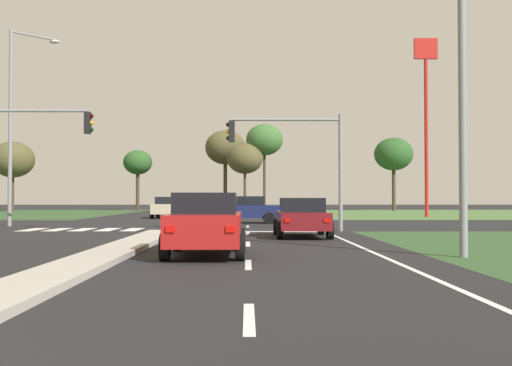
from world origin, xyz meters
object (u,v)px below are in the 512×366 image
car_red_second (206,224)px  street_lamp_second (15,117)px  car_maroon_third (302,217)px  treeline_seventh (394,154)px  traffic_signal_near_left (31,145)px  treeline_fifth (245,159)px  traffic_signal_near_right (296,149)px  street_lamp_near (469,26)px  treeline_third (138,163)px  treeline_fourth (225,148)px  treeline_sixth (264,140)px  fastfood_pole_sign (426,89)px  car_teal_fifth (190,204)px  car_navy_fourth (246,209)px  treeline_second (13,160)px  car_white_near (184,206)px  car_beige_sixth (168,207)px

car_red_second → street_lamp_second: (-11.08, 16.45, 4.89)m
car_maroon_third → treeline_seventh: bearing=72.7°
traffic_signal_near_left → treeline_fifth: (9.24, 39.87, 1.94)m
car_maroon_third → traffic_signal_near_right: bearing=88.3°
street_lamp_near → treeline_third: street_lamp_near is taller
treeline_fourth → traffic_signal_near_left: bearing=-98.9°
treeline_sixth → street_lamp_second: bearing=-111.6°
car_maroon_third → traffic_signal_near_right: 4.90m
car_red_second → treeline_fifth: bearing=89.1°
car_red_second → fastfood_pole_sign: (14.90, 31.64, 9.10)m
car_maroon_third → car_teal_fifth: bearing=101.3°
treeline_seventh → treeline_fourth: bearing=177.8°
street_lamp_near → treeline_fourth: street_lamp_near is taller
car_red_second → treeline_fourth: bearing=91.6°
treeline_fifth → car_maroon_third: bearing=-87.0°
fastfood_pole_sign → treeline_fourth: (-16.41, 24.18, -2.63)m
street_lamp_second → traffic_signal_near_right: bearing=-19.5°
car_teal_fifth → street_lamp_second: bearing=78.6°
car_maroon_third → car_navy_fourth: car_navy_fourth is taller
traffic_signal_near_right → treeline_second: size_ratio=0.69×
treeline_seventh → treeline_second: bearing=-174.1°
car_white_near → car_maroon_third: (7.79, -32.52, 0.00)m
car_navy_fourth → traffic_signal_near_left: bearing=133.0°
traffic_signal_near_right → treeline_sixth: (-0.27, 40.49, 4.21)m
street_lamp_near → street_lamp_second: (-17.60, 17.11, -0.02)m
treeline_third → street_lamp_second: bearing=-89.1°
traffic_signal_near_left → street_lamp_second: bearing=117.5°
car_white_near → street_lamp_near: size_ratio=0.44×
fastfood_pole_sign → treeline_fourth: fastfood_pole_sign is taller
car_red_second → car_navy_fourth: car_red_second is taller
car_white_near → treeline_fourth: (3.19, 15.87, 6.54)m
street_lamp_near → treeline_sixth: size_ratio=1.08×
fastfood_pole_sign → treeline_second: (-39.08, 19.11, -4.34)m
car_beige_sixth → treeline_sixth: (7.71, 22.55, 7.03)m
car_red_second → traffic_signal_near_right: traffic_signal_near_right is taller
car_teal_fifth → car_beige_sixth: same height
car_red_second → treeline_seventh: 58.21m
car_navy_fourth → car_teal_fifth: (-5.80, 27.12, -0.01)m
street_lamp_near → treeline_sixth: 52.71m
car_white_near → traffic_signal_near_left: bearing=82.5°
treeline_fourth → treeline_fifth: treeline_fourth is taller
traffic_signal_near_right → street_lamp_near: street_lamp_near is taller
fastfood_pole_sign → car_navy_fourth: bearing=-140.6°
traffic_signal_near_left → street_lamp_second: (-2.63, 5.05, 1.90)m
car_white_near → street_lamp_near: 42.42m
treeline_third → treeline_sixth: (14.62, -3.97, 2.30)m
treeline_third → car_maroon_third: bearing=-73.0°
car_navy_fourth → treeline_fourth: (-2.47, 35.65, 6.49)m
fastfood_pole_sign → car_teal_fifth: bearing=141.6°
car_red_second → treeline_fifth: 51.51m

